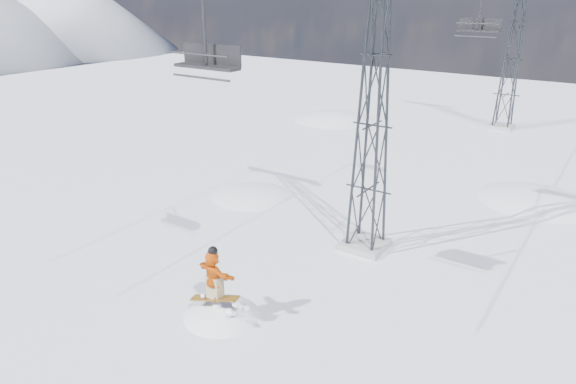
% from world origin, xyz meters
% --- Properties ---
extents(ground, '(120.00, 120.00, 0.00)m').
position_xyz_m(ground, '(0.00, 0.00, 0.00)').
color(ground, white).
rests_on(ground, ground).
extents(snow_terrain, '(39.00, 37.00, 22.00)m').
position_xyz_m(snow_terrain, '(-4.77, 21.24, -9.59)').
color(snow_terrain, white).
rests_on(snow_terrain, ground).
extents(lift_tower_near, '(5.20, 1.80, 11.43)m').
position_xyz_m(lift_tower_near, '(0.80, 8.00, 5.47)').
color(lift_tower_near, '#999999').
rests_on(lift_tower_near, ground).
extents(lift_tower_far, '(5.20, 1.80, 11.43)m').
position_xyz_m(lift_tower_far, '(0.80, 33.00, 5.47)').
color(lift_tower_far, '#999999').
rests_on(lift_tower_far, ground).
extents(snowboarder_jump, '(4.40, 4.40, 6.75)m').
position_xyz_m(snowboarder_jump, '(-1.09, 0.65, -1.62)').
color(snowboarder_jump, white).
rests_on(snowboarder_jump, ground).
extents(lift_chair_near, '(2.21, 0.64, 2.74)m').
position_xyz_m(lift_chair_near, '(-1.40, 1.02, 8.66)').
color(lift_chair_near, black).
rests_on(lift_chair_near, ground).
extents(lift_chair_mid, '(1.81, 0.52, 2.25)m').
position_xyz_m(lift_chair_mid, '(3.00, 13.59, 9.05)').
color(lift_chair_mid, black).
rests_on(lift_chair_mid, ground).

